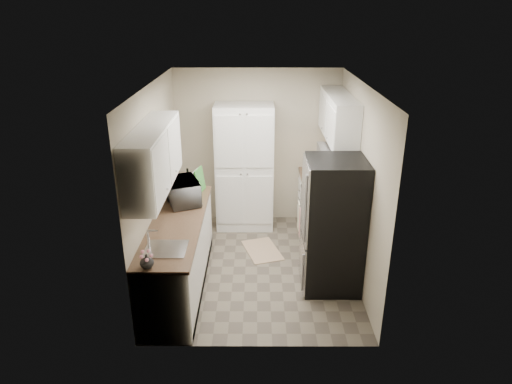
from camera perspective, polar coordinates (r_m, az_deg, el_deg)
ground at (r=6.43m, az=0.15°, el=-9.32°), size 3.20×3.20×0.00m
room_shell at (r=5.74m, az=-0.01°, el=4.59°), size 2.64×3.24×2.52m
pantry_cabinet at (r=7.19m, az=-1.44°, el=3.05°), size 0.90×0.55×2.00m
base_cabinet_left at (r=5.92m, az=-9.57°, el=-7.74°), size 0.60×2.30×0.88m
countertop_left at (r=5.70m, az=-9.86°, el=-3.73°), size 0.63×2.33×0.04m
base_cabinet_right at (r=7.35m, az=7.90°, el=-1.43°), size 0.60×0.80×0.88m
countertop_right at (r=7.18m, az=8.09°, el=1.93°), size 0.63×0.83×0.04m
electric_range at (r=6.61m, az=8.65°, el=-3.92°), size 0.71×0.78×1.13m
refrigerator at (r=5.74m, az=9.61°, el=-4.11°), size 0.70×0.72×1.70m
microwave at (r=6.14m, az=-9.11°, el=0.07°), size 0.58×0.68×0.32m
wine_bottle at (r=6.45m, az=-8.49°, el=1.28°), size 0.08×0.08×0.33m
flower_vase at (r=4.75m, az=-13.50°, el=-8.41°), size 0.16×0.16×0.15m
cutting_board at (r=6.47m, az=-7.03°, el=1.49°), size 0.09×0.27×0.34m
toaster_oven at (r=7.20m, az=8.89°, el=3.10°), size 0.42×0.48×0.23m
fruit_basket at (r=7.12m, az=8.79°, el=4.40°), size 0.28×0.28×0.12m
kitchen_mat at (r=6.82m, az=0.78°, el=-7.29°), size 0.64×0.82×0.01m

